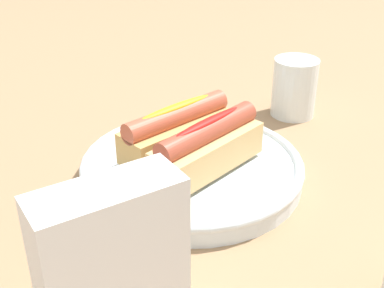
% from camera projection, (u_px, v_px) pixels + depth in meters
% --- Properties ---
extents(ground_plane, '(2.40, 2.40, 0.00)m').
position_uv_depth(ground_plane, '(177.00, 182.00, 0.63)').
color(ground_plane, '#9E7A56').
extents(serving_bowl, '(0.27, 0.27, 0.03)m').
position_uv_depth(serving_bowl, '(192.00, 168.00, 0.63)').
color(serving_bowl, silver).
rests_on(serving_bowl, ground_plane).
extents(hotdog_front, '(0.15, 0.05, 0.06)m').
position_uv_depth(hotdog_front, '(177.00, 131.00, 0.63)').
color(hotdog_front, tan).
rests_on(hotdog_front, serving_bowl).
extents(hotdog_back, '(0.15, 0.06, 0.06)m').
position_uv_depth(hotdog_back, '(208.00, 146.00, 0.59)').
color(hotdog_back, '#DBB270').
rests_on(hotdog_back, serving_bowl).
extents(water_glass, '(0.07, 0.07, 0.09)m').
position_uv_depth(water_glass, '(294.00, 91.00, 0.78)').
color(water_glass, white).
rests_on(water_glass, ground_plane).
extents(napkin_box, '(0.12, 0.06, 0.15)m').
position_uv_depth(napkin_box, '(113.00, 271.00, 0.38)').
color(napkin_box, white).
rests_on(napkin_box, ground_plane).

